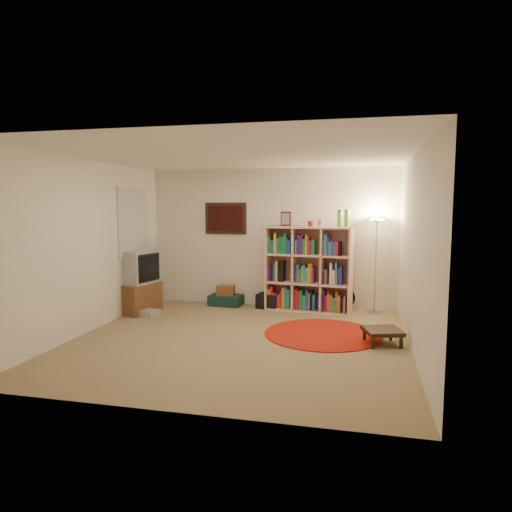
% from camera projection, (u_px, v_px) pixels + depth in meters
% --- Properties ---
extents(room, '(4.54, 4.54, 2.54)m').
position_uv_depth(room, '(236.00, 248.00, 6.18)').
color(room, '#8F7953').
rests_on(room, ground).
extents(bookshelf, '(1.52, 0.59, 1.77)m').
position_uv_depth(bookshelf, '(307.00, 270.00, 7.92)').
color(bookshelf, '#FFBFAA').
rests_on(bookshelf, ground).
extents(floor_lamp, '(0.39, 0.39, 1.66)m').
position_uv_depth(floor_lamp, '(377.00, 233.00, 7.68)').
color(floor_lamp, '#B5B8BA').
rests_on(floor_lamp, ground).
extents(floor_fan, '(0.34, 0.19, 0.39)m').
position_uv_depth(floor_fan, '(345.00, 299.00, 8.06)').
color(floor_fan, black).
rests_on(floor_fan, ground).
extents(tv_stand, '(0.66, 0.83, 1.07)m').
position_uv_depth(tv_stand, '(138.00, 283.00, 7.85)').
color(tv_stand, brown).
rests_on(tv_stand, ground).
extents(dvd_box, '(0.36, 0.32, 0.10)m').
position_uv_depth(dvd_box, '(149.00, 313.00, 7.61)').
color(dvd_box, '#ABAAAF').
rests_on(dvd_box, ground).
extents(suitcase, '(0.61, 0.41, 0.19)m').
position_uv_depth(suitcase, '(226.00, 300.00, 8.42)').
color(suitcase, '#123229').
rests_on(suitcase, ground).
extents(wicker_basket, '(0.34, 0.26, 0.18)m').
position_uv_depth(wicker_basket, '(226.00, 290.00, 8.40)').
color(wicker_basket, brown).
rests_on(wicker_basket, suitcase).
extents(duffel_bag, '(0.43, 0.39, 0.26)m').
position_uv_depth(duffel_bag, '(268.00, 301.00, 8.20)').
color(duffel_bag, black).
rests_on(duffel_bag, ground).
extents(paper_towel, '(0.11, 0.11, 0.22)m').
position_uv_depth(paper_towel, '(269.00, 302.00, 8.14)').
color(paper_towel, white).
rests_on(paper_towel, ground).
extents(red_rug, '(1.68, 1.68, 0.01)m').
position_uv_depth(red_rug, '(323.00, 334.00, 6.53)').
color(red_rug, '#99180B').
rests_on(red_rug, ground).
extents(side_table, '(0.57, 0.57, 0.21)m').
position_uv_depth(side_table, '(383.00, 331.00, 6.04)').
color(side_table, black).
rests_on(side_table, ground).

